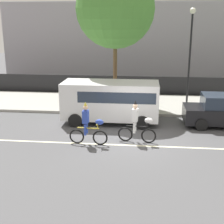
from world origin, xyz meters
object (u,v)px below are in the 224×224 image
(street_lamp_post, at_px, (191,42))
(pedestrian_onlooker, at_px, (130,92))
(parade_cyclist_cobalt, at_px, (88,126))
(parked_van_white, at_px, (112,99))
(parked_car_black, at_px, (224,111))
(parade_cyclist_zebra, at_px, (137,124))

(street_lamp_post, xyz_separation_m, pedestrian_onlooker, (-3.61, -1.14, -2.97))
(parade_cyclist_cobalt, bearing_deg, parked_van_white, 78.29)
(parade_cyclist_cobalt, relative_size, parked_van_white, 0.38)
(parade_cyclist_cobalt, xyz_separation_m, parked_van_white, (0.67, 3.25, 0.44))
(pedestrian_onlooker, bearing_deg, parked_van_white, -105.68)
(parked_car_black, bearing_deg, parade_cyclist_zebra, -147.58)
(parade_cyclist_zebra, bearing_deg, parked_car_black, 32.42)
(parade_cyclist_zebra, relative_size, parked_van_white, 0.38)
(parked_van_white, bearing_deg, parade_cyclist_zebra, -62.79)
(parked_van_white, bearing_deg, parade_cyclist_cobalt, -101.71)
(parade_cyclist_zebra, xyz_separation_m, parked_car_black, (4.36, 2.77, -0.06))
(parade_cyclist_cobalt, distance_m, parade_cyclist_zebra, 2.16)
(parked_car_black, height_order, street_lamp_post, street_lamp_post)
(parade_cyclist_cobalt, relative_size, parked_car_black, 0.47)
(parade_cyclist_cobalt, height_order, street_lamp_post, street_lamp_post)
(parade_cyclist_zebra, height_order, street_lamp_post, street_lamp_post)
(parked_van_white, xyz_separation_m, parked_car_black, (5.79, -0.01, -0.50))
(parade_cyclist_zebra, xyz_separation_m, parked_van_white, (-1.43, 2.78, 0.44))
(pedestrian_onlooker, bearing_deg, street_lamp_post, 17.51)
(parade_cyclist_cobalt, xyz_separation_m, parade_cyclist_zebra, (2.10, 0.47, 0.00))
(parade_cyclist_zebra, bearing_deg, pedestrian_onlooker, 96.10)
(parked_car_black, bearing_deg, parade_cyclist_cobalt, -153.36)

